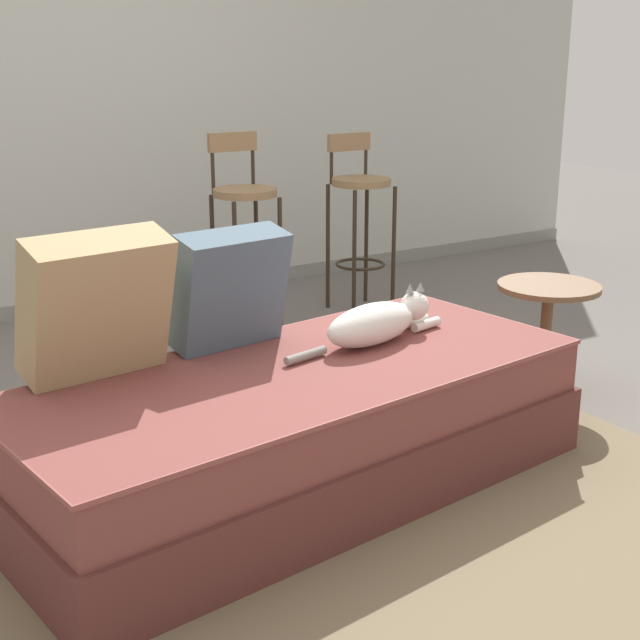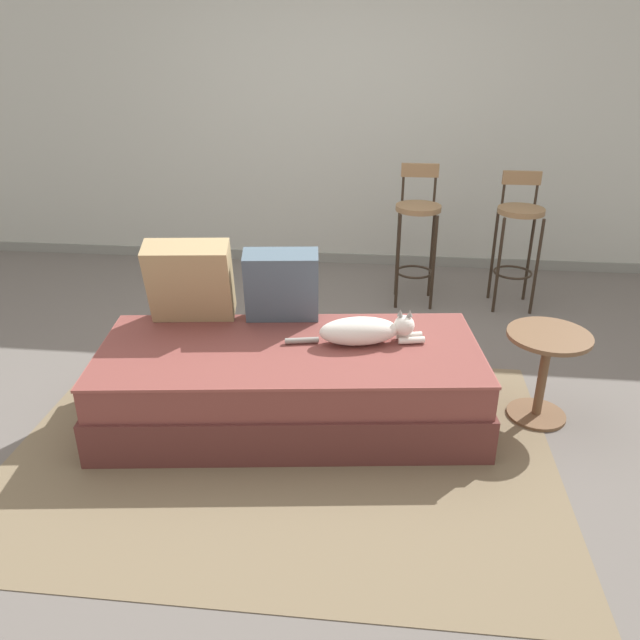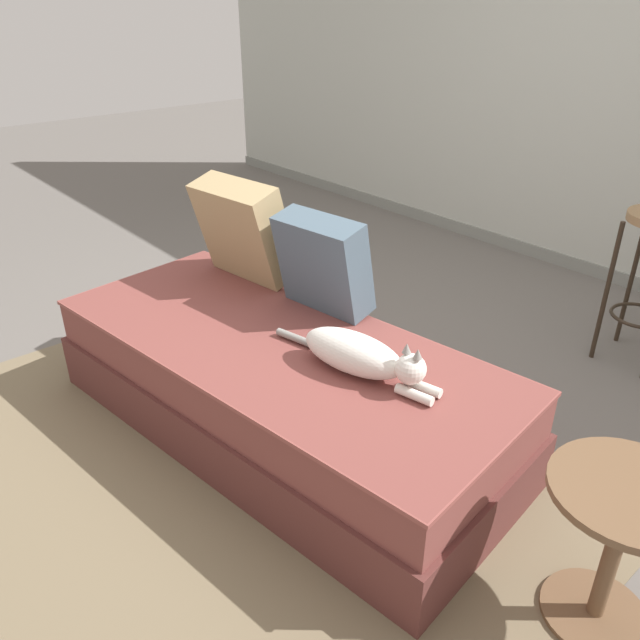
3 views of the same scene
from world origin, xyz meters
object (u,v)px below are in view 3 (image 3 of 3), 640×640
object	(u,v)px
cat	(360,355)
side_table	(618,536)
couch	(279,386)
throw_pillow_middle	(323,264)
throw_pillow_corner	(244,230)

from	to	relation	value
cat	side_table	world-z (taller)	cat
cat	side_table	xyz separation A→B (m)	(0.97, 0.08, -0.18)
couch	throw_pillow_middle	xyz separation A→B (m)	(-0.09, 0.33, 0.44)
throw_pillow_corner	throw_pillow_middle	world-z (taller)	throw_pillow_corner
couch	throw_pillow_middle	world-z (taller)	throw_pillow_middle
couch	cat	bearing A→B (deg)	12.59
cat	side_table	distance (m)	0.99
couch	side_table	size ratio (longest dim) A/B	4.15
cat	couch	bearing A→B (deg)	-167.41
throw_pillow_middle	cat	size ratio (longest dim) A/B	0.59
couch	side_table	bearing A→B (deg)	7.02
cat	throw_pillow_middle	bearing A→B (deg)	153.39
side_table	throw_pillow_middle	bearing A→B (deg)	173.70
couch	cat	distance (m)	0.49
throw_pillow_middle	side_table	bearing A→B (deg)	-6.30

